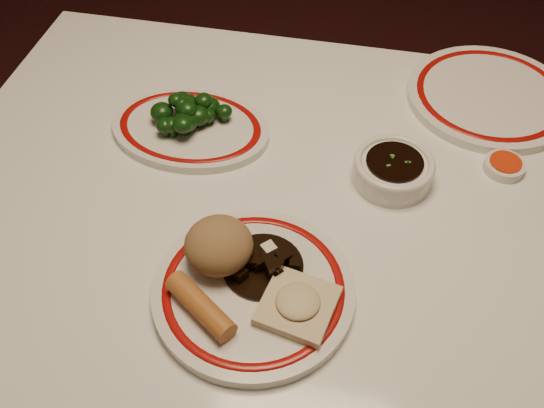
{
  "coord_description": "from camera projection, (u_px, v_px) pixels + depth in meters",
  "views": [
    {
      "loc": [
        0.07,
        -0.58,
        1.44
      ],
      "look_at": [
        -0.05,
        -0.03,
        0.8
      ],
      "focal_mm": 40.0,
      "sensor_mm": 36.0,
      "label": 1
    }
  ],
  "objects": [
    {
      "name": "dining_table",
      "position": [
        306.0,
        251.0,
        0.97
      ],
      "size": [
        1.2,
        0.9,
        0.75
      ],
      "color": "white",
      "rests_on": "ground"
    },
    {
      "name": "main_plate",
      "position": [
        254.0,
        290.0,
        0.8
      ],
      "size": [
        0.36,
        0.36,
        0.02
      ],
      "color": "silver",
      "rests_on": "dining_table"
    },
    {
      "name": "rice_mound",
      "position": [
        219.0,
        245.0,
        0.8
      ],
      "size": [
        0.09,
        0.09,
        0.07
      ],
      "primitive_type": "ellipsoid",
      "color": "olive",
      "rests_on": "main_plate"
    },
    {
      "name": "spring_roll",
      "position": [
        201.0,
        306.0,
        0.76
      ],
      "size": [
        0.11,
        0.09,
        0.03
      ],
      "primitive_type": "cylinder",
      "rotation": [
        1.57,
        0.0,
        0.96
      ],
      "color": "#B56B2C",
      "rests_on": "main_plate"
    },
    {
      "name": "fried_wonton",
      "position": [
        298.0,
        304.0,
        0.77
      ],
      "size": [
        0.11,
        0.11,
        0.03
      ],
      "color": "#CCBA90",
      "rests_on": "main_plate"
    },
    {
      "name": "stirfry_heap",
      "position": [
        264.0,
        263.0,
        0.81
      ],
      "size": [
        0.11,
        0.11,
        0.03
      ],
      "color": "black",
      "rests_on": "main_plate"
    },
    {
      "name": "broccoli_plate",
      "position": [
        190.0,
        128.0,
        1.02
      ],
      "size": [
        0.28,
        0.25,
        0.02
      ],
      "color": "silver",
      "rests_on": "dining_table"
    },
    {
      "name": "broccoli_pile",
      "position": [
        188.0,
        112.0,
        1.0
      ],
      "size": [
        0.13,
        0.1,
        0.05
      ],
      "color": "#23471C",
      "rests_on": "broccoli_plate"
    },
    {
      "name": "soy_bowl",
      "position": [
        393.0,
        171.0,
        0.94
      ],
      "size": [
        0.12,
        0.12,
        0.04
      ],
      "color": "silver",
      "rests_on": "dining_table"
    },
    {
      "name": "sweet_sour_dish",
      "position": [
        504.0,
        166.0,
        0.96
      ],
      "size": [
        0.06,
        0.06,
        0.02
      ],
      "color": "silver",
      "rests_on": "dining_table"
    },
    {
      "name": "mustard_dish",
      "position": [
        409.0,
        157.0,
        0.97
      ],
      "size": [
        0.06,
        0.06,
        0.02
      ],
      "color": "silver",
      "rests_on": "dining_table"
    },
    {
      "name": "far_plate",
      "position": [
        490.0,
        96.0,
        1.07
      ],
      "size": [
        0.38,
        0.38,
        0.02
      ],
      "color": "silver",
      "rests_on": "dining_table"
    }
  ]
}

